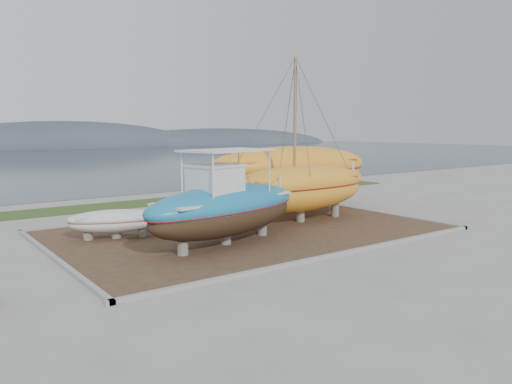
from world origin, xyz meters
TOP-DOWN VIEW (x-y plane):
  - ground at (0.00, 0.00)m, footprint 140.00×140.00m
  - dirt_patch at (0.00, 4.00)m, footprint 18.00×12.00m
  - curb_frame at (0.00, 4.00)m, footprint 18.60×12.60m
  - grass_strip at (0.00, 15.50)m, footprint 44.00×3.00m
  - sea at (0.00, 70.00)m, footprint 260.00×100.00m
  - blue_caique at (-2.47, 2.08)m, footprint 8.87×4.50m
  - white_dinghy at (-5.85, 6.07)m, footprint 4.52×2.89m
  - orange_sailboat at (3.58, 4.08)m, footprint 9.25×2.88m
  - orange_bare_hull at (5.93, 7.67)m, footprint 11.77×4.34m

SIDE VIEW (x-z plane):
  - ground at x=0.00m, z-range 0.00..0.00m
  - sea at x=0.00m, z-range -0.02..0.02m
  - dirt_patch at x=0.00m, z-range 0.00..0.06m
  - grass_strip at x=0.00m, z-range 0.00..0.08m
  - curb_frame at x=0.00m, z-range 0.00..0.15m
  - white_dinghy at x=-5.85m, z-range 0.06..1.33m
  - orange_bare_hull at x=5.93m, z-range 0.06..3.84m
  - blue_caique at x=-2.47m, z-range 0.06..4.15m
  - orange_sailboat at x=3.58m, z-range 0.06..8.64m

